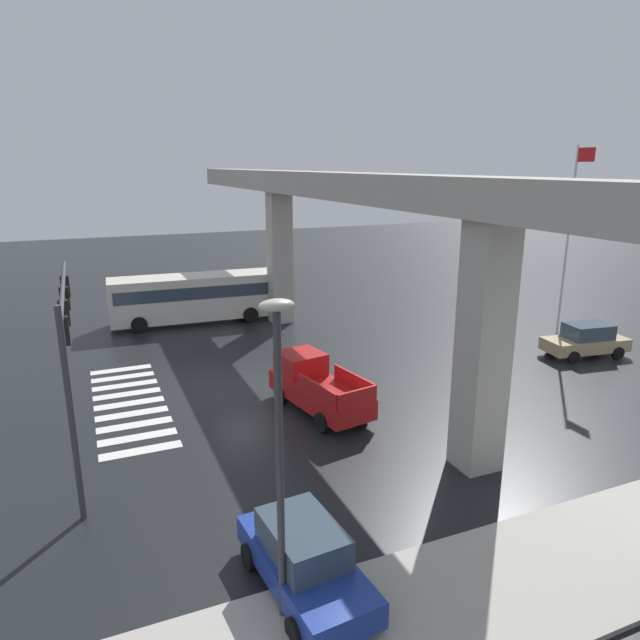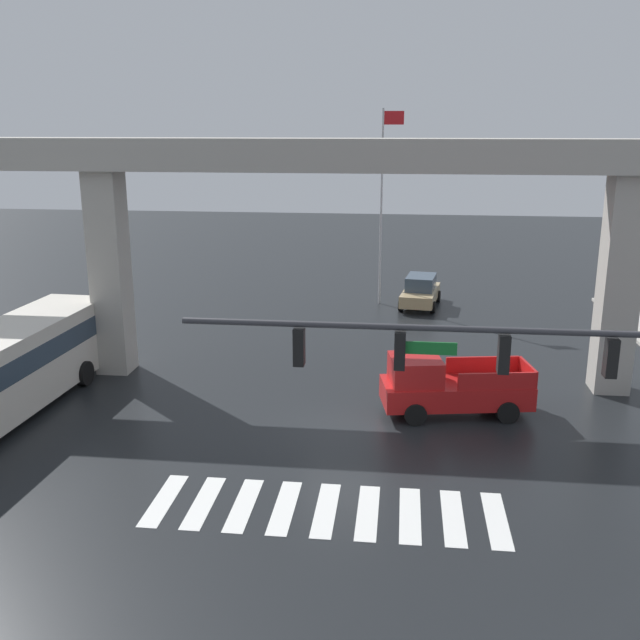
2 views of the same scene
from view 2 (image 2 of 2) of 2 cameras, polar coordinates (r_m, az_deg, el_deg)
name	(u,v)px [view 2 (image 2 of 2)]	position (r m, az deg, el deg)	size (l,w,h in m)	color
ground_plane	(342,432)	(23.96, 1.76, -8.90)	(120.00, 120.00, 0.00)	black
crosswalk_stripes	(326,510)	(19.56, 0.47, -14.80)	(9.35, 2.80, 0.01)	silver
elevated_overpass	(356,179)	(27.06, 2.85, 11.08)	(49.82, 2.01, 9.31)	#ADA89E
pickup_truck	(447,387)	(25.45, 10.06, -5.25)	(5.35, 2.76, 2.08)	red
city_bus	(7,366)	(27.18, -23.54, -3.35)	(3.16, 10.91, 2.99)	beige
sedan_tan	(420,291)	(40.32, 7.96, 2.28)	(2.41, 4.51, 1.72)	tan
traffic_signal_mast	(509,373)	(15.95, 14.76, -4.06)	(10.89, 0.32, 6.20)	#38383D
flagpole	(383,194)	(39.83, 5.03, 9.89)	(1.16, 0.12, 10.63)	silver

